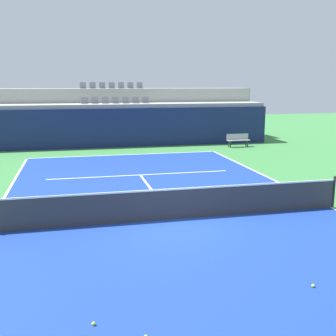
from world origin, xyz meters
TOP-DOWN VIEW (x-y plane):
  - ground_plane at (0.00, 0.00)m, footprint 80.00×80.00m
  - court_surface at (0.00, 0.00)m, footprint 11.00×24.00m
  - baseline_far at (0.00, 11.95)m, footprint 11.00×0.10m
  - sideline_right at (5.45, 0.00)m, footprint 0.10×24.00m
  - service_line_far at (0.00, 6.40)m, footprint 8.26×0.10m
  - centre_service_line at (0.00, 3.20)m, footprint 0.10×6.40m
  - back_wall at (0.00, 15.07)m, footprint 20.49×0.30m
  - stands_tier_lower at (0.00, 16.42)m, footprint 20.49×2.40m
  - stands_tier_upper at (0.00, 18.82)m, footprint 20.49×2.40m
  - seating_row_lower at (-0.00, 16.51)m, footprint 4.55×0.44m
  - seating_row_upper at (-0.00, 18.91)m, footprint 4.55×0.44m
  - tennis_net at (0.00, 0.00)m, footprint 11.08×0.08m
  - player_bench at (7.63, 13.40)m, footprint 1.50×0.40m
  - tennis_ball_1 at (1.74, -4.84)m, footprint 0.07×0.07m
  - tennis_ball_2 at (-2.70, -5.20)m, footprint 0.07×0.07m

SIDE VIEW (x-z plane):
  - ground_plane at x=0.00m, z-range 0.00..0.00m
  - court_surface at x=0.00m, z-range 0.00..0.01m
  - baseline_far at x=0.00m, z-range 0.01..0.01m
  - sideline_right at x=5.45m, z-range 0.01..0.01m
  - service_line_far at x=0.00m, z-range 0.01..0.01m
  - centre_service_line at x=0.00m, z-range 0.01..0.01m
  - tennis_ball_1 at x=1.74m, z-range 0.01..0.08m
  - tennis_ball_2 at x=-2.70m, z-range 0.01..0.08m
  - player_bench at x=7.63m, z-range 0.08..0.93m
  - tennis_net at x=0.00m, z-range -0.03..1.04m
  - back_wall at x=0.00m, z-range 0.00..2.52m
  - stands_tier_lower at x=0.00m, z-range 0.00..2.77m
  - stands_tier_upper at x=0.00m, z-range 0.00..3.74m
  - seating_row_lower at x=0.00m, z-range 2.67..3.11m
  - seating_row_upper at x=0.00m, z-range 3.65..4.09m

